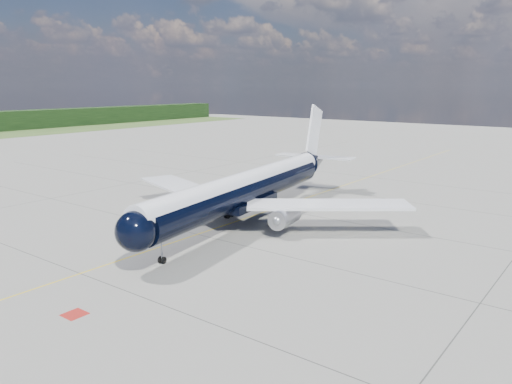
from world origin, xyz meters
TOP-DOWN VIEW (x-y plane):
  - ground at (0.00, 30.00)m, footprint 320.00×320.00m
  - taxiway_centerline at (0.00, 25.00)m, footprint 0.16×160.00m
  - red_marking at (6.80, -10.00)m, footprint 1.60×1.60m
  - main_airliner at (1.17, 18.17)m, footprint 38.25×46.98m

SIDE VIEW (x-z plane):
  - ground at x=0.00m, z-range 0.00..0.00m
  - taxiway_centerline at x=0.00m, z-range 0.00..0.01m
  - red_marking at x=6.80m, z-range 0.00..0.01m
  - main_airliner at x=1.17m, z-range -2.58..11.03m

